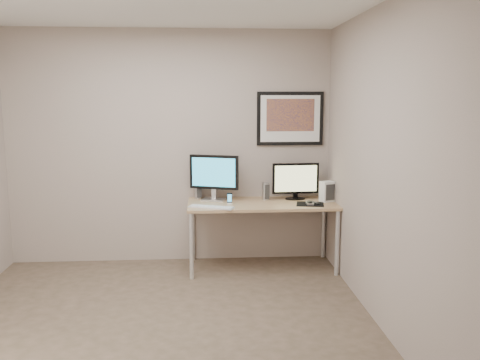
{
  "coord_description": "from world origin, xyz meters",
  "views": [
    {
      "loc": [
        0.39,
        -4.01,
        1.86
      ],
      "look_at": [
        0.74,
        1.1,
        1.02
      ],
      "focal_mm": 38.0,
      "sensor_mm": 36.0,
      "label": 1
    }
  ],
  "objects_px": {
    "keyboard": "(211,207)",
    "desk": "(262,208)",
    "phone_dock": "(230,199)",
    "speaker_left": "(198,190)",
    "fan_unit": "(327,191)",
    "monitor_large": "(214,175)",
    "framed_art": "(290,118)",
    "monitor_tv": "(296,180)",
    "speaker_right": "(266,191)"
  },
  "relations": [
    {
      "from": "keyboard",
      "to": "desk",
      "type": "bearing_deg",
      "value": 43.75
    },
    {
      "from": "keyboard",
      "to": "phone_dock",
      "type": "bearing_deg",
      "value": 63.74
    },
    {
      "from": "speaker_left",
      "to": "fan_unit",
      "type": "xyz_separation_m",
      "value": [
        1.41,
        -0.27,
        0.02
      ]
    },
    {
      "from": "monitor_large",
      "to": "speaker_left",
      "type": "distance_m",
      "value": 0.29
    },
    {
      "from": "desk",
      "to": "fan_unit",
      "type": "relative_size",
      "value": 7.18
    },
    {
      "from": "framed_art",
      "to": "keyboard",
      "type": "distance_m",
      "value": 1.38
    },
    {
      "from": "framed_art",
      "to": "monitor_tv",
      "type": "xyz_separation_m",
      "value": [
        0.04,
        -0.19,
        -0.67
      ]
    },
    {
      "from": "desk",
      "to": "speaker_left",
      "type": "relative_size",
      "value": 8.49
    },
    {
      "from": "monitor_tv",
      "to": "keyboard",
      "type": "height_order",
      "value": "monitor_tv"
    },
    {
      "from": "monitor_large",
      "to": "desk",
      "type": "bearing_deg",
      "value": 2.24
    },
    {
      "from": "framed_art",
      "to": "keyboard",
      "type": "bearing_deg",
      "value": -148.06
    },
    {
      "from": "speaker_right",
      "to": "framed_art",
      "type": "bearing_deg",
      "value": 12.08
    },
    {
      "from": "speaker_right",
      "to": "keyboard",
      "type": "distance_m",
      "value": 0.72
    },
    {
      "from": "monitor_tv",
      "to": "desk",
      "type": "bearing_deg",
      "value": -163.62
    },
    {
      "from": "desk",
      "to": "speaker_left",
      "type": "bearing_deg",
      "value": 158.45
    },
    {
      "from": "speaker_left",
      "to": "keyboard",
      "type": "height_order",
      "value": "speaker_left"
    },
    {
      "from": "monitor_tv",
      "to": "monitor_large",
      "type": "bearing_deg",
      "value": 175.63
    },
    {
      "from": "monitor_large",
      "to": "phone_dock",
      "type": "xyz_separation_m",
      "value": [
        0.16,
        -0.2,
        -0.22
      ]
    },
    {
      "from": "monitor_large",
      "to": "phone_dock",
      "type": "height_order",
      "value": "monitor_large"
    },
    {
      "from": "speaker_left",
      "to": "framed_art",
      "type": "bearing_deg",
      "value": -21.49
    },
    {
      "from": "speaker_right",
      "to": "phone_dock",
      "type": "distance_m",
      "value": 0.46
    },
    {
      "from": "monitor_large",
      "to": "fan_unit",
      "type": "relative_size",
      "value": 2.39
    },
    {
      "from": "desk",
      "to": "framed_art",
      "type": "bearing_deg",
      "value": 43.46
    },
    {
      "from": "desk",
      "to": "phone_dock",
      "type": "bearing_deg",
      "value": -172.35
    },
    {
      "from": "monitor_tv",
      "to": "speaker_right",
      "type": "height_order",
      "value": "monitor_tv"
    },
    {
      "from": "desk",
      "to": "fan_unit",
      "type": "bearing_deg",
      "value": 0.61
    },
    {
      "from": "phone_dock",
      "to": "keyboard",
      "type": "bearing_deg",
      "value": -139.13
    },
    {
      "from": "phone_dock",
      "to": "keyboard",
      "type": "relative_size",
      "value": 0.25
    },
    {
      "from": "monitor_large",
      "to": "keyboard",
      "type": "relative_size",
      "value": 1.12
    },
    {
      "from": "desk",
      "to": "speaker_left",
      "type": "distance_m",
      "value": 0.76
    },
    {
      "from": "framed_art",
      "to": "monitor_tv",
      "type": "bearing_deg",
      "value": -78.39
    },
    {
      "from": "desk",
      "to": "speaker_right",
      "type": "xyz_separation_m",
      "value": [
        0.06,
        0.15,
        0.16
      ]
    },
    {
      "from": "speaker_right",
      "to": "keyboard",
      "type": "height_order",
      "value": "speaker_right"
    },
    {
      "from": "fan_unit",
      "to": "framed_art",
      "type": "bearing_deg",
      "value": 115.04
    },
    {
      "from": "monitor_large",
      "to": "phone_dock",
      "type": "bearing_deg",
      "value": -32.71
    },
    {
      "from": "framed_art",
      "to": "phone_dock",
      "type": "xyz_separation_m",
      "value": [
        -0.7,
        -0.38,
        -0.83
      ]
    },
    {
      "from": "speaker_right",
      "to": "keyboard",
      "type": "relative_size",
      "value": 0.41
    },
    {
      "from": "monitor_tv",
      "to": "speaker_right",
      "type": "relative_size",
      "value": 2.72
    },
    {
      "from": "speaker_left",
      "to": "speaker_right",
      "type": "relative_size",
      "value": 0.98
    },
    {
      "from": "framed_art",
      "to": "speaker_left",
      "type": "xyz_separation_m",
      "value": [
        -1.05,
        -0.06,
        -0.8
      ]
    },
    {
      "from": "framed_art",
      "to": "monitor_tv",
      "type": "height_order",
      "value": "framed_art"
    },
    {
      "from": "speaker_left",
      "to": "speaker_right",
      "type": "xyz_separation_m",
      "value": [
        0.75,
        -0.13,
        0.0
      ]
    },
    {
      "from": "speaker_left",
      "to": "phone_dock",
      "type": "distance_m",
      "value": 0.47
    },
    {
      "from": "speaker_right",
      "to": "fan_unit",
      "type": "xyz_separation_m",
      "value": [
        0.66,
        -0.14,
        0.02
      ]
    },
    {
      "from": "speaker_right",
      "to": "fan_unit",
      "type": "relative_size",
      "value": 0.86
    },
    {
      "from": "speaker_right",
      "to": "monitor_tv",
      "type": "bearing_deg",
      "value": -21.43
    },
    {
      "from": "keyboard",
      "to": "speaker_left",
      "type": "bearing_deg",
      "value": 126.84
    },
    {
      "from": "desk",
      "to": "phone_dock",
      "type": "height_order",
      "value": "phone_dock"
    },
    {
      "from": "desk",
      "to": "monitor_tv",
      "type": "height_order",
      "value": "monitor_tv"
    },
    {
      "from": "monitor_large",
      "to": "speaker_right",
      "type": "bearing_deg",
      "value": 18.25
    }
  ]
}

